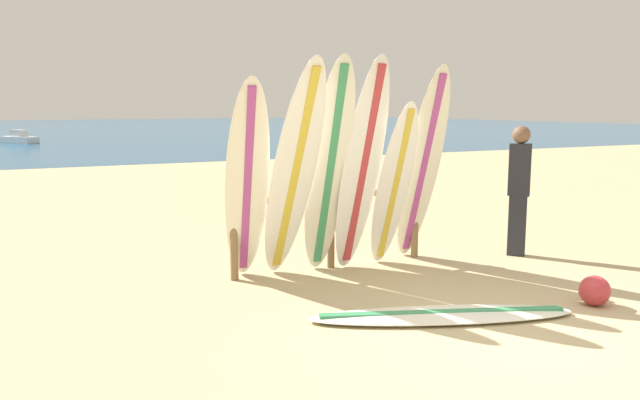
{
  "coord_description": "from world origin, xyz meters",
  "views": [
    {
      "loc": [
        -3.76,
        -3.63,
        1.96
      ],
      "look_at": [
        -0.36,
        3.24,
        0.8
      ],
      "focal_mm": 34.8,
      "sensor_mm": 36.0,
      "label": 1
    }
  ],
  "objects": [
    {
      "name": "ground_plane",
      "position": [
        0.0,
        0.0,
        0.0
      ],
      "size": [
        120.0,
        120.0,
        0.0
      ],
      "primitive_type": "plane",
      "color": "tan"
    },
    {
      "name": "ocean_water",
      "position": [
        0.0,
        58.0,
        0.0
      ],
      "size": [
        120.0,
        80.0,
        0.01
      ],
      "primitive_type": "cube",
      "color": "#1E5984",
      "rests_on": "ground"
    },
    {
      "name": "surfboard_rack",
      "position": [
        -0.36,
        2.94,
        0.66
      ],
      "size": [
        2.57,
        0.09,
        1.04
      ],
      "color": "olive",
      "rests_on": "ground"
    },
    {
      "name": "surfboard_leaning_far_left",
      "position": [
        -1.53,
        2.67,
        1.14
      ],
      "size": [
        0.68,
        1.14,
        2.27
      ],
      "color": "white",
      "rests_on": "ground"
    },
    {
      "name": "surfboard_leaning_left",
      "position": [
        -1.05,
        2.5,
        1.24
      ],
      "size": [
        0.55,
        1.22,
        2.47
      ],
      "color": "white",
      "rests_on": "ground"
    },
    {
      "name": "surfboard_leaning_center_left",
      "position": [
        -0.57,
        2.58,
        1.26
      ],
      "size": [
        0.57,
        0.95,
        2.52
      ],
      "color": "white",
      "rests_on": "ground"
    },
    {
      "name": "surfboard_leaning_center",
      "position": [
        -0.15,
        2.58,
        1.27
      ],
      "size": [
        0.69,
        0.81,
        2.54
      ],
      "color": "white",
      "rests_on": "ground"
    },
    {
      "name": "surfboard_leaning_center_right",
      "position": [
        0.32,
        2.62,
        1.02
      ],
      "size": [
        0.5,
        0.73,
        2.03
      ],
      "color": "white",
      "rests_on": "ground"
    },
    {
      "name": "surfboard_leaning_right",
      "position": [
        0.76,
        2.65,
        1.22
      ],
      "size": [
        0.59,
        1.05,
        2.45
      ],
      "color": "silver",
      "rests_on": "ground"
    },
    {
      "name": "surfboard_lying_on_sand",
      "position": [
        -0.28,
        0.84,
        0.04
      ],
      "size": [
        2.54,
        1.39,
        0.08
      ],
      "color": "white",
      "rests_on": "ground"
    },
    {
      "name": "beachgoer_standing",
      "position": [
        2.15,
        2.43,
        0.94
      ],
      "size": [
        0.32,
        0.32,
        1.71
      ],
      "color": "#26262D",
      "rests_on": "ground"
    },
    {
      "name": "small_boat_offshore",
      "position": [
        -3.44,
        33.77,
        0.26
      ],
      "size": [
        1.96,
        2.49,
        0.71
      ],
      "color": "silver",
      "rests_on": "ocean_water"
    },
    {
      "name": "beach_ball",
      "position": [
        1.31,
        0.48,
        0.15
      ],
      "size": [
        0.3,
        0.3,
        0.3
      ],
      "primitive_type": "sphere",
      "color": "#B73338",
      "rests_on": "ground"
    }
  ]
}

